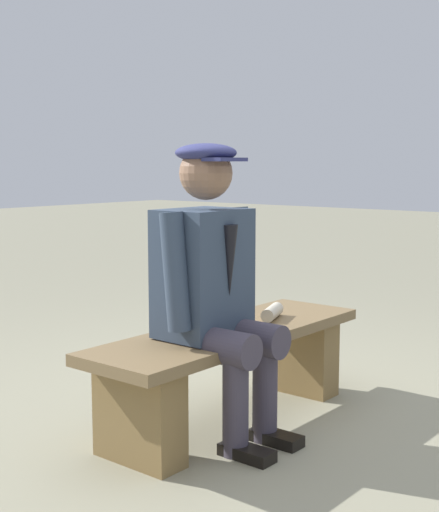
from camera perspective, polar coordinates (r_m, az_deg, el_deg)
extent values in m
plane|color=gray|center=(3.52, 0.82, -12.87)|extent=(30.00, 30.00, 0.00)
cube|color=brown|center=(3.40, 0.84, -6.16)|extent=(1.55, 0.47, 0.05)
cube|color=olive|center=(3.92, 6.29, -7.75)|extent=(0.16, 0.40, 0.40)
cube|color=olive|center=(3.04, -6.33, -12.27)|extent=(0.16, 0.40, 0.40)
cube|color=#334256|center=(3.19, -1.33, -1.33)|extent=(0.38, 0.29, 0.56)
cylinder|color=#1E2338|center=(3.16, -1.34, 3.17)|extent=(0.21, 0.21, 0.06)
cone|color=black|center=(3.08, 0.82, -0.38)|extent=(0.07, 0.07, 0.31)
sphere|color=#8C664C|center=(3.14, -1.07, 6.54)|extent=(0.23, 0.23, 0.23)
ellipsoid|color=navy|center=(3.14, -1.08, 8.13)|extent=(0.27, 0.27, 0.08)
cube|color=navy|center=(3.07, 0.42, 7.60)|extent=(0.19, 0.10, 0.02)
cylinder|color=#3F3947|center=(3.24, 1.70, -6.25)|extent=(0.15, 0.44, 0.15)
cylinder|color=#3F3947|center=(3.23, 3.60, -10.52)|extent=(0.11, 0.11, 0.45)
cube|color=black|center=(3.26, 4.45, -14.10)|extent=(0.10, 0.24, 0.05)
cylinder|color=#334256|center=(3.33, 1.66, -0.37)|extent=(0.11, 0.15, 0.50)
cylinder|color=#3F3947|center=(3.08, -0.69, -6.96)|extent=(0.15, 0.44, 0.15)
cylinder|color=#3F3947|center=(3.07, 1.27, -11.46)|extent=(0.11, 0.11, 0.45)
cube|color=black|center=(3.10, 2.16, -15.22)|extent=(0.10, 0.24, 0.05)
cylinder|color=#334256|center=(3.00, -3.49, -1.24)|extent=(0.11, 0.15, 0.50)
cylinder|color=beige|center=(3.61, 4.17, -4.43)|extent=(0.22, 0.14, 0.07)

